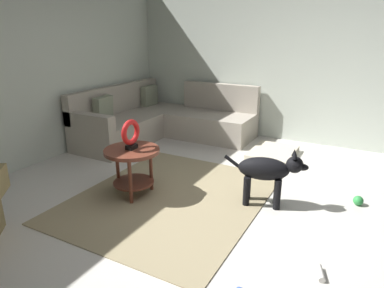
{
  "coord_description": "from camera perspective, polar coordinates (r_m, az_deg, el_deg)",
  "views": [
    {
      "loc": [
        -2.7,
        -1.11,
        1.73
      ],
      "look_at": [
        0.45,
        0.6,
        0.55
      ],
      "focal_mm": 31.75,
      "sensor_mm": 36.0,
      "label": 1
    }
  ],
  "objects": [
    {
      "name": "dog_toy_ball",
      "position": [
        4.01,
        26.14,
        -8.53
      ],
      "size": [
        0.1,
        0.1,
        0.1
      ],
      "primitive_type": "sphere",
      "color": "green",
      "rests_on": "ground_plane"
    },
    {
      "name": "area_rug",
      "position": [
        3.79,
        -3.53,
        -8.88
      ],
      "size": [
        2.3,
        1.9,
        0.01
      ],
      "primitive_type": "cube",
      "color": "tan",
      "rests_on": "ground_plane"
    },
    {
      "name": "ground_plane",
      "position": [
        3.42,
        5.4,
        -13.25
      ],
      "size": [
        6.0,
        6.0,
        0.1
      ],
      "primitive_type": "cube",
      "color": "silver"
    },
    {
      "name": "torus_sculpture",
      "position": [
        3.65,
        -10.25,
        1.72
      ],
      "size": [
        0.28,
        0.08,
        0.33
      ],
      "color": "black",
      "rests_on": "side_table"
    },
    {
      "name": "side_table",
      "position": [
        3.74,
        -10.0,
        -2.6
      ],
      "size": [
        0.6,
        0.6,
        0.54
      ],
      "color": "brown",
      "rests_on": "ground_plane"
    },
    {
      "name": "dog_toy_rope",
      "position": [
        2.87,
        20.7,
        -19.61
      ],
      "size": [
        0.17,
        0.1,
        0.05
      ],
      "primitive_type": "cylinder",
      "rotation": [
        0.0,
        1.57,
        0.31
      ],
      "color": "silver",
      "rests_on": "ground_plane"
    },
    {
      "name": "dog_bed_mat",
      "position": [
        5.11,
        13.41,
        -1.51
      ],
      "size": [
        0.8,
        0.6,
        0.09
      ],
      "primitive_type": "cube",
      "color": "beige",
      "rests_on": "ground_plane"
    },
    {
      "name": "wall_back",
      "position": [
        4.88,
        -28.39,
        11.65
      ],
      "size": [
        6.0,
        0.12,
        2.7
      ],
      "primitive_type": "cube",
      "color": "silver",
      "rests_on": "ground_plane"
    },
    {
      "name": "wall_right",
      "position": [
        5.76,
        17.82,
        13.63
      ],
      "size": [
        0.12,
        6.0,
        2.7
      ],
      "primitive_type": "cube",
      "color": "silver",
      "rests_on": "ground_plane"
    },
    {
      "name": "dog",
      "position": [
        3.57,
        12.6,
        -4.52
      ],
      "size": [
        0.35,
        0.83,
        0.63
      ],
      "rotation": [
        0.0,
        0.0,
        3.4
      ],
      "color": "black",
      "rests_on": "ground_plane"
    },
    {
      "name": "sectional_couch",
      "position": [
        5.82,
        -5.13,
        3.83
      ],
      "size": [
        2.2,
        2.25,
        0.88
      ],
      "color": "#B2A899",
      "rests_on": "ground_plane"
    }
  ]
}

